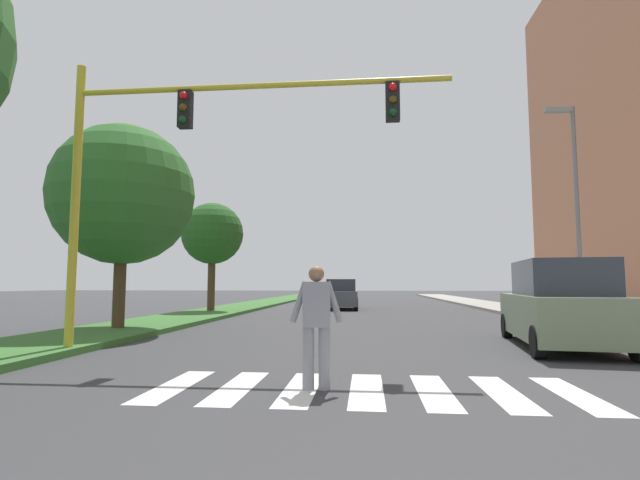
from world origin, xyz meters
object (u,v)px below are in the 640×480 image
street_lamp_right (574,192)px  sedan_midblock (342,295)px  suv_crossing (560,306)px  traffic_light_gantry (181,146)px  pedestrian_performer (316,321)px  tree_mid (123,195)px  tree_far (212,234)px

street_lamp_right → sedan_midblock: street_lamp_right is taller
suv_crossing → traffic_light_gantry: bearing=-166.5°
pedestrian_performer → traffic_light_gantry: bearing=138.8°
traffic_light_gantry → sedan_midblock: size_ratio=1.88×
pedestrian_performer → sedan_midblock: sedan_midblock is taller
tree_mid → traffic_light_gantry: 5.48m
sedan_midblock → street_lamp_right: bearing=-49.9°
tree_mid → street_lamp_right: bearing=13.1°
tree_far → sedan_midblock: size_ratio=1.25×
tree_far → sedan_midblock: 8.25m
street_lamp_right → suv_crossing: (-2.80, -5.61, -3.66)m
street_lamp_right → suv_crossing: 7.26m
street_lamp_right → sedan_midblock: size_ratio=1.77×
street_lamp_right → sedan_midblock: bearing=130.1°
tree_far → suv_crossing: (11.92, -11.25, -2.95)m
tree_far → traffic_light_gantry: bearing=-74.4°
tree_mid → street_lamp_right: street_lamp_right is taller
tree_mid → tree_far: tree_mid is taller
tree_mid → traffic_light_gantry: bearing=-50.2°
suv_crossing → tree_far: bearing=136.7°
tree_mid → traffic_light_gantry: size_ratio=0.77×
street_lamp_right → suv_crossing: street_lamp_right is taller
street_lamp_right → suv_crossing: size_ratio=1.56×
pedestrian_performer → sedan_midblock: (-0.73, 20.57, -0.15)m
tree_mid → sedan_midblock: (5.93, 13.60, -3.35)m
street_lamp_right → sedan_midblock: (-8.60, 10.22, -3.81)m
traffic_light_gantry → street_lamp_right: 13.38m
tree_mid → suv_crossing: size_ratio=1.28×
tree_mid → sedan_midblock: 15.21m
tree_mid → pedestrian_performer: tree_mid is taller
traffic_light_gantry → tree_mid: bearing=129.8°
street_lamp_right → pedestrian_performer: (-7.87, -10.35, -3.66)m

